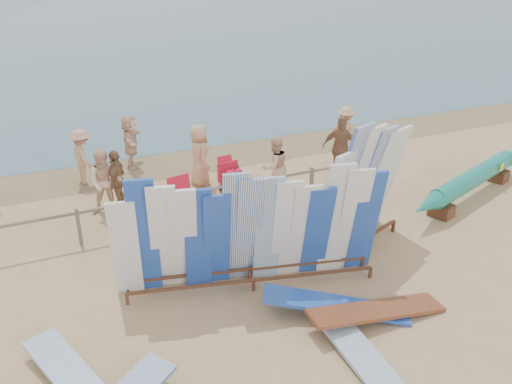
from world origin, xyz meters
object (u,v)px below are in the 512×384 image
beach_chair_left (184,204)px  beachgoer_10 (341,148)px  vendor_table (341,234)px  beachgoer_4 (117,180)px  main_surfboard_rack (252,233)px  beachgoer_9 (345,131)px  beachgoer_3 (83,157)px  beachgoer_8 (275,167)px  flat_board_b (359,358)px  flat_board_c (376,320)px  beachgoer_2 (105,182)px  beach_chair_right (234,189)px  beachgoer_6 (199,155)px  flat_board_d (335,314)px  beachgoer_5 (131,141)px  outrigger_canoe (474,179)px  side_surfboard_rack (361,190)px  stroller (230,180)px

beach_chair_left → beachgoer_10: bearing=-6.9°
vendor_table → beachgoer_4: beachgoer_4 is taller
main_surfboard_rack → beachgoer_9: (5.75, 5.58, -0.36)m
beachgoer_3 → beachgoer_8: bearing=-136.5°
main_surfboard_rack → flat_board_b: (0.75, -2.68, -1.17)m
flat_board_c → beach_chair_left: (-1.88, 5.56, 0.28)m
beachgoer_8 → beachgoer_2: (-4.32, 0.76, 0.01)m
main_surfboard_rack → beach_chair_right: main_surfboard_rack is taller
beachgoer_9 → flat_board_c: bearing=109.3°
beachgoer_6 → beach_chair_right: bearing=-159.9°
main_surfboard_rack → beachgoer_3: size_ratio=3.25×
vendor_table → flat_board_d: 2.39m
beach_chair_left → beachgoer_3: beachgoer_3 is taller
beachgoer_5 → vendor_table: bearing=-139.3°
beachgoer_3 → flat_board_d: bearing=-171.5°
outrigger_canoe → beachgoer_8: beachgoer_8 is taller
beach_chair_left → beachgoer_3: (-1.99, 3.07, 0.52)m
beachgoer_2 → beachgoer_8: bearing=5.5°
flat_board_d → beachgoer_4: (-2.72, 6.11, 0.80)m
beachgoer_3 → beachgoer_10: (6.82, -2.71, 0.14)m
side_surfboard_rack → beachgoer_8: bearing=78.8°
beachgoer_5 → beachgoer_10: beachgoer_10 is taller
beachgoer_2 → beachgoer_4: bearing=41.8°
vendor_table → beachgoer_8: 3.29m
flat_board_b → beachgoer_9: beachgoer_9 is taller
side_surfboard_rack → beachgoer_9: 5.91m
beach_chair_right → beachgoer_3: (-3.48, 2.72, 0.51)m
flat_board_b → beachgoer_2: (-2.77, 7.11, 0.85)m
side_surfboard_rack → beachgoer_8: (-0.52, 3.19, -0.53)m
outrigger_canoe → beachgoer_8: size_ratio=3.44×
beach_chair_left → beachgoer_2: bearing=143.1°
beachgoer_4 → beachgoer_6: size_ratio=0.91×
flat_board_c → flat_board_d: bearing=56.1°
beachgoer_5 → beachgoer_10: size_ratio=0.87×
outrigger_canoe → beachgoer_3: size_ratio=3.62×
flat_board_b → beach_chair_left: (-1.02, 6.27, 0.28)m
main_surfboard_rack → stroller: bearing=87.4°
vendor_table → side_surfboard_rack: bearing=-11.5°
flat_board_b → beachgoer_10: bearing=61.2°
beachgoer_4 → beachgoer_8: (4.01, -0.92, 0.04)m
stroller → beachgoer_8: bearing=-35.0°
beach_chair_left → beachgoer_9: bearing=7.0°
beach_chair_right → beachgoer_8: 1.25m
beachgoer_9 → beachgoer_5: 6.74m
beachgoer_10 → beachgoer_4: bearing=39.9°
outrigger_canoe → beachgoer_10: (-2.54, 2.59, 0.40)m
beachgoer_10 → beach_chair_right: bearing=46.0°
flat_board_d → beachgoer_3: (-3.28, 8.19, 0.80)m
flat_board_d → beachgoer_2: bearing=55.3°
side_surfboard_rack → beachgoer_6: bearing=93.4°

